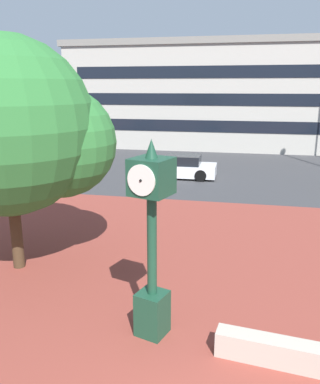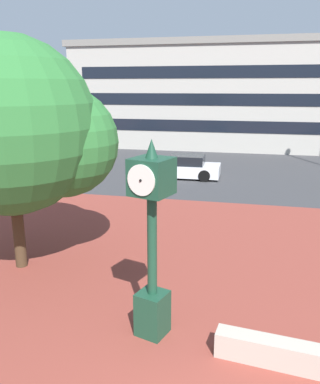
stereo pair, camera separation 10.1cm
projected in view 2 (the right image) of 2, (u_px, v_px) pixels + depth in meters
name	position (u px, v px, depth m)	size (l,w,h in m)	color
plaza_brick_paving	(229.00, 307.00, 9.35)	(44.00, 17.55, 0.01)	brown
planter_wall	(304.00, 359.00, 7.21)	(3.20, 0.40, 0.50)	#ADA393
street_clock	(152.00, 239.00, 7.84)	(0.89, 0.91, 4.08)	#19422D
plaza_tree	(21.00, 130.00, 10.62)	(5.07, 4.72, 6.35)	#42301E
car_street_near	(185.00, 167.00, 22.61)	(4.08, 1.97, 1.28)	silver
car_street_mid	(40.00, 170.00, 21.97)	(4.52, 1.92, 1.28)	tan
civic_building	(232.00, 94.00, 37.34)	(26.23, 15.59, 8.59)	#B2ADA3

